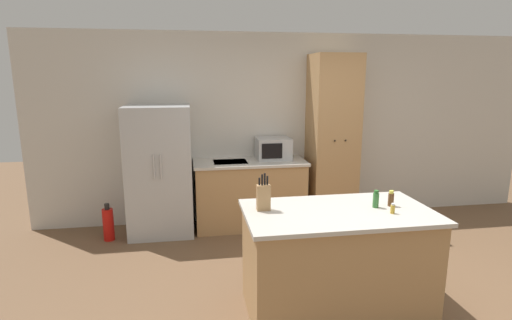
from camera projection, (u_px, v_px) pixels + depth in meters
ground_plane at (355, 299)px, 3.69m from camera, size 14.00×14.00×0.00m
wall_back at (294, 128)px, 5.67m from camera, size 7.20×0.06×2.60m
refrigerator at (160, 171)px, 5.12m from camera, size 0.81×0.70×1.66m
back_counter at (250, 193)px, 5.42m from camera, size 1.50×0.64×0.91m
pantry_cabinet at (332, 140)px, 5.47m from camera, size 0.61×0.60×2.31m
kitchen_island at (336, 261)px, 3.43m from camera, size 1.58×0.88×0.92m
microwave at (273, 148)px, 5.44m from camera, size 0.46×0.39×0.29m
knife_block at (263, 197)px, 3.32m from camera, size 0.11×0.06×0.32m
spice_bottle_tall_dark at (393, 209)px, 3.26m from camera, size 0.04×0.04×0.09m
spice_bottle_short_red at (376, 199)px, 3.40m from camera, size 0.05×0.05×0.15m
spice_bottle_amber_oil at (391, 199)px, 3.44m from camera, size 0.05×0.05×0.14m
fire_extinguisher at (108, 224)px, 4.98m from camera, size 0.13×0.13×0.48m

